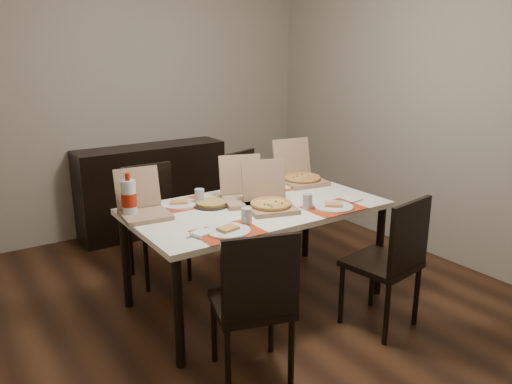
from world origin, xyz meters
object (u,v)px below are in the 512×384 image
Objects in this scene: chair_far_left at (154,217)px; chair_near_right at (391,258)px; pizza_box_center at (269,201)px; dining_table at (256,214)px; chair_far_right at (249,198)px; dip_bowl at (261,196)px; chair_near_left at (255,301)px; soda_bottle at (129,199)px; sideboard at (152,189)px.

chair_near_right is at bearing -59.87° from chair_far_left.
chair_far_left is at bearing 116.96° from pizza_box_center.
pizza_box_center is (0.03, -0.12, 0.12)m from dining_table.
chair_far_right reaches higher than dip_bowl.
chair_near_right is 1.68m from chair_far_right.
chair_near_left is 2.15× the size of pizza_box_center.
dining_table is 4.16× the size of pizza_box_center.
chair_far_right is at bearing 23.99° from soda_bottle.
chair_far_left reaches higher than dining_table.
dining_table is at bearing 121.78° from chair_near_right.
sideboard is 2.73m from chair_near_right.
sideboard is 0.83× the size of dining_table.
pizza_box_center is (0.48, -0.95, 0.29)m from chair_far_left.
soda_bottle is (-1.34, -0.60, 0.37)m from chair_far_right.
chair_near_right is at bearing -58.22° from dining_table.
dip_bowl is (0.19, -1.71, 0.31)m from sideboard.
dining_table is 5.92× the size of soda_bottle.
soda_bottle reaches higher than dip_bowl.
sideboard is at bearing 68.43° from chair_far_left.
chair_far_left reaches higher than dip_bowl.
chair_near_left is at bearing -130.43° from pizza_box_center.
soda_bottle is (-0.85, 0.25, 0.20)m from dining_table.
chair_far_left is at bearing 118.41° from dining_table.
chair_far_right is at bearing 63.63° from dip_bowl.
sideboard is at bearing 91.53° from dining_table.
chair_near_right is 1.78m from soda_bottle.
pizza_box_center reaches higher than chair_near_left.
chair_near_left is (-0.50, -2.64, 0.06)m from sideboard.
pizza_box_center is 1.42× the size of soda_bottle.
chair_far_left is (-0.45, 0.83, -0.17)m from dining_table.
chair_far_left is 0.94m from dip_bowl.
sideboard is at bearing 96.20° from dip_bowl.
chair_far_left is 0.94m from chair_far_right.
soda_bottle is (-0.98, 0.12, 0.11)m from dip_bowl.
dip_bowl is (-0.38, 0.96, 0.25)m from chair_near_right.
chair_near_left reaches higher than sideboard.
chair_far_right is (1.04, 1.65, 0.00)m from chair_near_left.
soda_bottle is at bearing 156.98° from pizza_box_center.
pizza_box_center is (0.08, -1.96, 0.35)m from sideboard.
soda_bottle is (-0.30, 1.06, 0.37)m from chair_near_left.
soda_bottle is at bearing -124.66° from chair_far_left.
sideboard is 3.47× the size of pizza_box_center.
dip_bowl is (0.69, 0.94, 0.25)m from chair_near_left.
soda_bottle is (-0.80, -1.58, 0.43)m from sideboard.
pizza_box_center reaches higher than sideboard.
pizza_box_center is 0.27m from dip_bowl.
pizza_box_center is at bearing -87.57° from sideboard.
chair_far_left is (-0.40, -1.01, 0.06)m from sideboard.
dip_bowl is at bearing -7.13° from soda_bottle.
chair_far_right reaches higher than sideboard.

